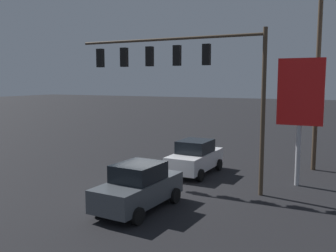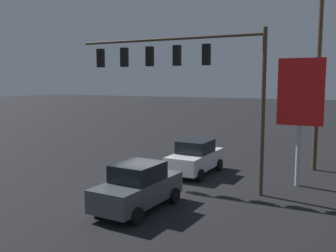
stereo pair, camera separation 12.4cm
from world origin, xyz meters
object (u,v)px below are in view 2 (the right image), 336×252
traffic_signal_assembly (180,67)px  sedan_far (138,187)px  sedan_waiting (195,157)px  utility_pole (319,65)px  price_sign (301,97)px

traffic_signal_assembly → sedan_far: bearing=90.9°
traffic_signal_assembly → sedan_waiting: 5.55m
utility_pole → sedan_far: (5.81, 10.59, -5.26)m
price_sign → traffic_signal_assembly: bearing=24.0°
sedan_far → sedan_waiting: same height
utility_pole → sedan_far: bearing=61.2°
sedan_far → price_sign: bearing=144.4°
traffic_signal_assembly → utility_pole: 8.70m
traffic_signal_assembly → sedan_waiting: traffic_signal_assembly is taller
sedan_far → sedan_waiting: bearing=-175.0°
price_sign → sedan_far: (5.38, 6.62, -3.52)m
traffic_signal_assembly → sedan_far: traffic_signal_assembly is taller
sedan_waiting → price_sign: bearing=91.6°
price_sign → sedan_waiting: price_sign is taller
utility_pole → sedan_far: 13.18m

